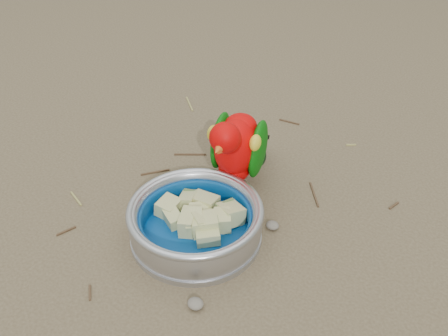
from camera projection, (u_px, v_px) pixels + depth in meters
The scene contains 6 objects.
ground at pixel (127, 230), 0.80m from camera, with size 60.00×60.00×0.00m, color brown.
food_bowl at pixel (196, 233), 0.78m from camera, with size 0.21×0.21×0.02m, color #B2B2BA.
bowl_wall at pixel (196, 219), 0.77m from camera, with size 0.21×0.21×0.04m, color #B2B2BA, non-canonical shape.
fruit_wedges at pixel (196, 222), 0.77m from camera, with size 0.12×0.12×0.03m, color #C5C47D, non-canonical shape.
lory_parrot at pixel (236, 154), 0.84m from camera, with size 0.09×0.19×0.16m, color #CC0202, non-canonical shape.
ground_debris at pixel (167, 197), 0.87m from camera, with size 0.90×0.80×0.01m, color #978E4D, non-canonical shape.
Camera 1 is at (0.47, -0.39, 0.55)m, focal length 40.00 mm.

